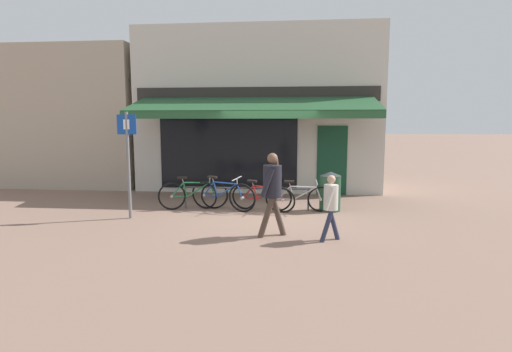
# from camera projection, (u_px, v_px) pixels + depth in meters

# --- Properties ---
(ground_plane) EXTENTS (160.00, 160.00, 0.00)m
(ground_plane) POSITION_uv_depth(u_px,v_px,m) (265.00, 214.00, 9.59)
(ground_plane) COLOR #846656
(shop_front) EXTENTS (7.79, 4.79, 5.17)m
(shop_front) POSITION_uv_depth(u_px,v_px,m) (260.00, 111.00, 13.61)
(shop_front) COLOR beige
(shop_front) RESTS_ON ground_plane
(neighbour_building) EXTENTS (5.51, 4.00, 4.72)m
(neighbour_building) POSITION_uv_depth(u_px,v_px,m) (78.00, 118.00, 14.82)
(neighbour_building) COLOR tan
(neighbour_building) RESTS_ON ground_plane
(bike_rack_rail) EXTENTS (3.24, 0.04, 0.57)m
(bike_rack_rail) POSITION_uv_depth(u_px,v_px,m) (246.00, 191.00, 10.08)
(bike_rack_rail) COLOR #47494F
(bike_rack_rail) RESTS_ON ground_plane
(bicycle_green) EXTENTS (1.73, 0.63, 0.84)m
(bicycle_green) POSITION_uv_depth(u_px,v_px,m) (193.00, 195.00, 10.12)
(bicycle_green) COLOR black
(bicycle_green) RESTS_ON ground_plane
(bicycle_blue) EXTENTS (1.74, 0.74, 0.88)m
(bicycle_blue) POSITION_uv_depth(u_px,v_px,m) (223.00, 195.00, 9.95)
(bicycle_blue) COLOR black
(bicycle_blue) RESTS_ON ground_plane
(bicycle_red) EXTENTS (1.65, 0.73, 0.81)m
(bicycle_red) POSITION_uv_depth(u_px,v_px,m) (263.00, 197.00, 9.87)
(bicycle_red) COLOR black
(bicycle_red) RESTS_ON ground_plane
(bicycle_silver) EXTENTS (1.69, 0.52, 0.82)m
(bicycle_silver) POSITION_uv_depth(u_px,v_px,m) (299.00, 198.00, 9.80)
(bicycle_silver) COLOR black
(bicycle_silver) RESTS_ON ground_plane
(pedestrian_adult) EXTENTS (0.55, 0.60, 1.63)m
(pedestrian_adult) POSITION_uv_depth(u_px,v_px,m) (272.00, 186.00, 7.60)
(pedestrian_adult) COLOR #47382D
(pedestrian_adult) RESTS_ON ground_plane
(pedestrian_child) EXTENTS (0.41, 0.48, 1.24)m
(pedestrian_child) POSITION_uv_depth(u_px,v_px,m) (331.00, 201.00, 7.33)
(pedestrian_child) COLOR #282D47
(pedestrian_child) RESTS_ON ground_plane
(litter_bin) EXTENTS (0.53, 0.53, 0.98)m
(litter_bin) POSITION_uv_depth(u_px,v_px,m) (330.00, 191.00, 9.93)
(litter_bin) COLOR #23472D
(litter_bin) RESTS_ON ground_plane
(parking_sign) EXTENTS (0.44, 0.07, 2.42)m
(parking_sign) POSITION_uv_depth(u_px,v_px,m) (128.00, 154.00, 8.99)
(parking_sign) COLOR slate
(parking_sign) RESTS_ON ground_plane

